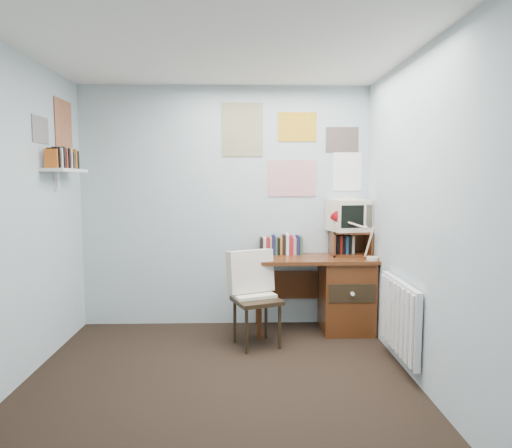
{
  "coord_description": "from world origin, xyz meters",
  "views": [
    {
      "loc": [
        0.18,
        -3.04,
        1.54
      ],
      "look_at": [
        0.3,
        1.04,
        1.14
      ],
      "focal_mm": 32.0,
      "sensor_mm": 36.0,
      "label": 1
    }
  ],
  "objects": [
    {
      "name": "wall_shelf",
      "position": [
        -1.4,
        1.1,
        1.62
      ],
      "size": [
        0.2,
        0.62,
        0.24
      ],
      "primitive_type": "cube",
      "color": "white",
      "rests_on": "left_wall"
    },
    {
      "name": "back_wall",
      "position": [
        0.0,
        1.75,
        1.25
      ],
      "size": [
        3.0,
        0.02,
        2.5
      ],
      "primitive_type": "cube",
      "color": "#B1C2CA",
      "rests_on": "ground"
    },
    {
      "name": "posters_back",
      "position": [
        0.7,
        1.74,
        1.85
      ],
      "size": [
        1.2,
        0.01,
        0.9
      ],
      "primitive_type": "cube",
      "color": "white",
      "rests_on": "back_wall"
    },
    {
      "name": "tv_riser",
      "position": [
        1.29,
        1.59,
        0.89
      ],
      "size": [
        0.4,
        0.3,
        0.25
      ],
      "primitive_type": "cube",
      "color": "#552A13",
      "rests_on": "desk"
    },
    {
      "name": "desk_lamp",
      "position": [
        1.44,
        1.29,
        0.97
      ],
      "size": [
        0.31,
        0.27,
        0.42
      ],
      "primitive_type": "cube",
      "rotation": [
        0.0,
        0.0,
        -0.08
      ],
      "color": "red",
      "rests_on": "desk"
    },
    {
      "name": "ground",
      "position": [
        0.0,
        0.0,
        0.0
      ],
      "size": [
        3.5,
        3.5,
        0.0
      ],
      "primitive_type": "plane",
      "color": "black",
      "rests_on": "ground"
    },
    {
      "name": "desk_chair",
      "position": [
        0.31,
        1.07,
        0.43
      ],
      "size": [
        0.56,
        0.55,
        0.85
      ],
      "primitive_type": "cube",
      "rotation": [
        0.0,
        0.0,
        0.37
      ],
      "color": "black",
      "rests_on": "ground"
    },
    {
      "name": "posters_left",
      "position": [
        -1.49,
        1.1,
        2.0
      ],
      "size": [
        0.01,
        0.7,
        0.6
      ],
      "primitive_type": "cube",
      "color": "white",
      "rests_on": "left_wall"
    },
    {
      "name": "ceiling",
      "position": [
        0.0,
        0.0,
        2.5
      ],
      "size": [
        3.0,
        3.5,
        0.02
      ],
      "primitive_type": "cube",
      "color": "white",
      "rests_on": "back_wall"
    },
    {
      "name": "desk",
      "position": [
        1.17,
        1.48,
        0.41
      ],
      "size": [
        1.2,
        0.55,
        0.76
      ],
      "color": "#552A13",
      "rests_on": "ground"
    },
    {
      "name": "radiator",
      "position": [
        1.46,
        0.55,
        0.42
      ],
      "size": [
        0.09,
        0.8,
        0.6
      ],
      "primitive_type": "cube",
      "color": "white",
      "rests_on": "right_wall"
    },
    {
      "name": "right_wall",
      "position": [
        1.5,
        0.0,
        1.25
      ],
      "size": [
        0.02,
        3.5,
        2.5
      ],
      "primitive_type": "cube",
      "color": "#B1C2CA",
      "rests_on": "ground"
    },
    {
      "name": "book_row",
      "position": [
        0.66,
        1.66,
        0.87
      ],
      "size": [
        0.6,
        0.14,
        0.22
      ],
      "primitive_type": "cube",
      "color": "#552A13",
      "rests_on": "desk"
    },
    {
      "name": "crt_tv",
      "position": [
        1.27,
        1.61,
        1.19
      ],
      "size": [
        0.44,
        0.42,
        0.35
      ],
      "primitive_type": "cube",
      "rotation": [
        0.0,
        0.0,
        0.24
      ],
      "color": "beige",
      "rests_on": "tv_riser"
    }
  ]
}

